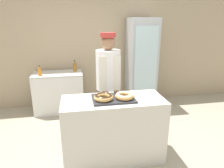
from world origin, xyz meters
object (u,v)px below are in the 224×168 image
beverage_fridge (141,64)px  donut_chocolate_glaze (104,97)px  brownie_back_left (106,93)px  chest_freezer (59,92)px  bottle_amber (75,67)px  serving_tray (113,98)px  bottle_orange (40,72)px  baker_person (108,84)px  brownie_back_right (117,92)px  donut_light_glaze (124,96)px

beverage_fridge → donut_chocolate_glaze: bearing=-121.1°
brownie_back_left → chest_freezer: 1.87m
bottle_amber → beverage_fridge: bearing=-2.9°
serving_tray → donut_chocolate_glaze: size_ratio=2.24×
serving_tray → donut_chocolate_glaze: bearing=-160.2°
donut_chocolate_glaze → bottle_orange: size_ratio=1.21×
baker_person → brownie_back_left: bearing=-103.3°
donut_chocolate_glaze → brownie_back_right: bearing=41.9°
serving_tray → beverage_fridge: 2.01m
serving_tray → bottle_orange: bottle_orange is taller
baker_person → chest_freezer: (-0.89, 1.14, -0.48)m
beverage_fridge → donut_light_glaze: bearing=-114.3°
donut_chocolate_glaze → brownie_back_left: size_ratio=3.36×
serving_tray → bottle_amber: 1.90m
serving_tray → brownie_back_left: size_ratio=7.51×
brownie_back_left → beverage_fridge: (1.04, 1.62, 0.04)m
serving_tray → baker_person: baker_person is taller
beverage_fridge → brownie_back_left: bearing=-122.6°
bottle_orange → bottle_amber: bearing=17.4°
donut_light_glaze → beverage_fridge: size_ratio=0.13×
donut_chocolate_glaze → baker_person: bearing=75.9°
donut_chocolate_glaze → bottle_amber: bottle_amber is taller
baker_person → beverage_fridge: size_ratio=0.88×
donut_chocolate_glaze → beverage_fridge: size_ratio=0.13×
donut_chocolate_glaze → chest_freezer: donut_chocolate_glaze is taller
donut_light_glaze → brownie_back_right: bearing=106.1°
chest_freezer → bottle_amber: 0.63m
brownie_back_left → brownie_back_right: bearing=0.0°
brownie_back_left → beverage_fridge: beverage_fridge is taller
brownie_back_left → baker_person: 0.50m
donut_chocolate_glaze → brownie_back_left: 0.20m
bottle_orange → beverage_fridge: bearing=3.8°
brownie_back_left → bottle_orange: bottle_orange is taller
brownie_back_left → beverage_fridge: 1.92m
serving_tray → brownie_back_left: (-0.08, 0.15, 0.03)m
brownie_back_left → brownie_back_right: 0.16m
baker_person → chest_freezer: bearing=127.9°
donut_light_glaze → bottle_amber: (-0.63, 1.89, -0.02)m
beverage_fridge → chest_freezer: size_ratio=1.92×
brownie_back_left → bottle_amber: bottle_amber is taller
brownie_back_left → bottle_orange: bearing=126.6°
brownie_back_left → baker_person: size_ratio=0.04×
brownie_back_right → bottle_amber: (-0.57, 1.69, 0.00)m
baker_person → brownie_back_right: bearing=-84.7°
donut_chocolate_glaze → bottle_amber: (-0.35, 1.89, -0.02)m
donut_light_glaze → bottle_amber: size_ratio=1.01×
bottle_amber → donut_chocolate_glaze: bearing=-79.4°
serving_tray → brownie_back_right: 0.17m
beverage_fridge → brownie_back_right: bearing=-118.4°
beverage_fridge → chest_freezer: (-1.81, 0.01, -0.55)m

